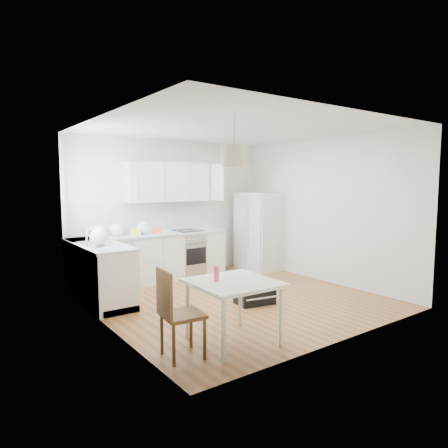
% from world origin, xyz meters
% --- Properties ---
extents(floor, '(4.20, 4.20, 0.00)m').
position_xyz_m(floor, '(0.00, 0.00, 0.00)').
color(floor, brown).
rests_on(floor, ground).
extents(ceiling, '(4.20, 4.20, 0.00)m').
position_xyz_m(ceiling, '(0.00, 0.00, 2.70)').
color(ceiling, white).
rests_on(ceiling, wall_back).
extents(wall_back, '(4.20, 0.00, 4.20)m').
position_xyz_m(wall_back, '(0.00, 2.10, 1.35)').
color(wall_back, beige).
rests_on(wall_back, floor).
extents(wall_left, '(0.00, 4.20, 4.20)m').
position_xyz_m(wall_left, '(-2.10, 0.00, 1.35)').
color(wall_left, beige).
rests_on(wall_left, floor).
extents(wall_right, '(0.00, 4.20, 4.20)m').
position_xyz_m(wall_right, '(2.10, 0.00, 1.35)').
color(wall_right, beige).
rests_on(wall_right, floor).
extents(window_glassblock, '(0.02, 1.00, 1.00)m').
position_xyz_m(window_glassblock, '(-2.09, 1.15, 1.75)').
color(window_glassblock, '#BFE0F9').
rests_on(window_glassblock, wall_left).
extents(cabinets_back, '(3.00, 0.60, 0.88)m').
position_xyz_m(cabinets_back, '(-0.60, 1.80, 0.44)').
color(cabinets_back, silver).
rests_on(cabinets_back, floor).
extents(cabinets_left, '(0.60, 1.80, 0.88)m').
position_xyz_m(cabinets_left, '(-1.80, 1.20, 0.44)').
color(cabinets_left, silver).
rests_on(cabinets_left, floor).
extents(counter_back, '(3.02, 0.64, 0.04)m').
position_xyz_m(counter_back, '(-0.60, 1.80, 0.90)').
color(counter_back, '#B4B7B9').
rests_on(counter_back, cabinets_back).
extents(counter_left, '(0.64, 1.82, 0.04)m').
position_xyz_m(counter_left, '(-1.80, 1.20, 0.90)').
color(counter_left, '#B4B7B9').
rests_on(counter_left, cabinets_left).
extents(backsplash_back, '(3.00, 0.01, 0.58)m').
position_xyz_m(backsplash_back, '(-0.60, 2.09, 1.21)').
color(backsplash_back, white).
rests_on(backsplash_back, wall_back).
extents(backsplash_left, '(0.01, 1.80, 0.58)m').
position_xyz_m(backsplash_left, '(-2.09, 1.20, 1.21)').
color(backsplash_left, white).
rests_on(backsplash_left, wall_left).
extents(upper_cabinets, '(1.70, 0.32, 0.75)m').
position_xyz_m(upper_cabinets, '(-0.15, 1.94, 1.88)').
color(upper_cabinets, silver).
rests_on(upper_cabinets, wall_back).
extents(range_oven, '(0.50, 0.61, 0.88)m').
position_xyz_m(range_oven, '(0.20, 1.80, 0.44)').
color(range_oven, silver).
rests_on(range_oven, floor).
extents(sink, '(0.50, 0.80, 0.16)m').
position_xyz_m(sink, '(-1.80, 1.15, 0.92)').
color(sink, silver).
rests_on(sink, counter_left).
extents(refrigerator, '(0.85, 0.88, 1.66)m').
position_xyz_m(refrigerator, '(1.76, 1.42, 0.83)').
color(refrigerator, silver).
rests_on(refrigerator, floor).
extents(dining_table, '(0.96, 0.96, 0.73)m').
position_xyz_m(dining_table, '(-1.08, -1.38, 0.66)').
color(dining_table, beige).
rests_on(dining_table, floor).
extents(dining_chair, '(0.46, 0.46, 0.98)m').
position_xyz_m(dining_chair, '(-1.75, -1.37, 0.49)').
color(dining_chair, '#4C3016').
rests_on(dining_chair, floor).
extents(drink_bottle, '(0.07, 0.07, 0.21)m').
position_xyz_m(drink_bottle, '(-1.24, -1.27, 0.84)').
color(drink_bottle, '#D93C5C').
rests_on(drink_bottle, dining_table).
extents(gym_bag, '(0.62, 0.46, 0.26)m').
position_xyz_m(gym_bag, '(0.10, -0.37, 0.13)').
color(gym_bag, black).
rests_on(gym_bag, floor).
extents(pendant_lamp, '(0.36, 0.36, 0.25)m').
position_xyz_m(pendant_lamp, '(-0.94, -1.21, 2.18)').
color(pendant_lamp, beige).
rests_on(pendant_lamp, ceiling).
extents(grocery_bag_a, '(0.24, 0.20, 0.21)m').
position_xyz_m(grocery_bag_a, '(-1.54, 1.91, 1.03)').
color(grocery_bag_a, white).
rests_on(grocery_bag_a, counter_back).
extents(grocery_bag_b, '(0.25, 0.22, 0.23)m').
position_xyz_m(grocery_bag_b, '(-1.23, 1.83, 1.03)').
color(grocery_bag_b, white).
rests_on(grocery_bag_b, counter_back).
extents(grocery_bag_c, '(0.25, 0.21, 0.23)m').
position_xyz_m(grocery_bag_c, '(-0.76, 1.79, 1.03)').
color(grocery_bag_c, white).
rests_on(grocery_bag_c, counter_back).
extents(grocery_bag_d, '(0.23, 0.19, 0.20)m').
position_xyz_m(grocery_bag_d, '(-1.74, 1.34, 1.02)').
color(grocery_bag_d, white).
rests_on(grocery_bag_d, counter_back).
extents(grocery_bag_e, '(0.29, 0.25, 0.26)m').
position_xyz_m(grocery_bag_e, '(-1.84, 0.97, 1.05)').
color(grocery_bag_e, white).
rests_on(grocery_bag_e, counter_left).
extents(snack_orange, '(0.16, 0.11, 0.10)m').
position_xyz_m(snack_orange, '(-0.47, 1.80, 0.97)').
color(snack_orange, '#DE4E13').
rests_on(snack_orange, counter_back).
extents(snack_yellow, '(0.19, 0.15, 0.12)m').
position_xyz_m(snack_yellow, '(-0.92, 1.77, 0.98)').
color(snack_yellow, yellow).
rests_on(snack_yellow, counter_back).
extents(snack_red, '(0.17, 0.16, 0.10)m').
position_xyz_m(snack_red, '(-1.47, 1.86, 0.97)').
color(snack_red, red).
rests_on(snack_red, counter_back).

